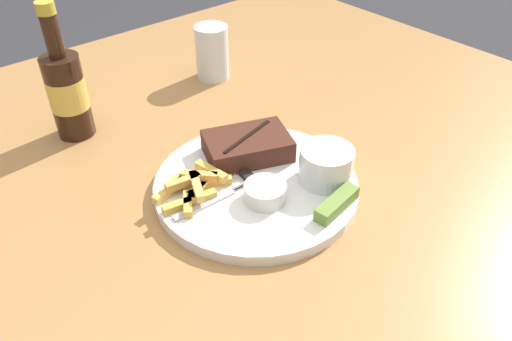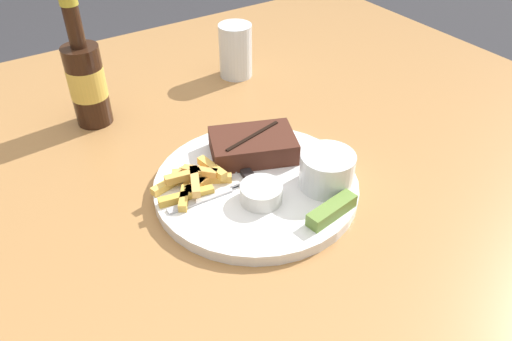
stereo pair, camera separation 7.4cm
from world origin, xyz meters
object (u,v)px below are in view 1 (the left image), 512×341
at_px(dipping_sauce_cup, 265,192).
at_px(beer_bottle, 67,91).
at_px(coleslaw_cup, 326,163).
at_px(fork_utensil, 211,202).
at_px(knife_utensil, 238,167).
at_px(drinking_glass, 212,52).
at_px(pickle_spear, 337,204).
at_px(dinner_plate, 256,185).
at_px(steak_portion, 247,146).

height_order(dipping_sauce_cup, beer_bottle, beer_bottle).
bearing_deg(coleslaw_cup, fork_utensil, 157.16).
bearing_deg(knife_utensil, dipping_sauce_cup, 177.03).
xyz_separation_m(knife_utensil, drinking_glass, (0.18, 0.30, 0.03)).
relative_size(pickle_spear, beer_bottle, 0.36).
bearing_deg(fork_utensil, knife_utensil, 27.52).
bearing_deg(pickle_spear, knife_utensil, 106.09).
bearing_deg(knife_utensil, dinner_plate, -169.51).
bearing_deg(beer_bottle, dinner_plate, -67.10).
distance_m(coleslaw_cup, pickle_spear, 0.07).
bearing_deg(drinking_glass, pickle_spear, -105.62).
distance_m(dipping_sauce_cup, beer_bottle, 0.39).
distance_m(coleslaw_cup, dipping_sauce_cup, 0.10).
distance_m(pickle_spear, beer_bottle, 0.49).
bearing_deg(pickle_spear, coleslaw_cup, 57.18).
bearing_deg(drinking_glass, fork_utensil, -127.13).
height_order(dinner_plate, beer_bottle, beer_bottle).
bearing_deg(knife_utensil, pickle_spear, -155.62).
bearing_deg(dipping_sauce_cup, fork_utensil, 144.76).
distance_m(dinner_plate, drinking_glass, 0.39).
bearing_deg(knife_utensil, drinking_glass, -21.95).
bearing_deg(fork_utensil, dipping_sauce_cup, -31.95).
xyz_separation_m(dipping_sauce_cup, drinking_glass, (0.19, 0.39, 0.02)).
bearing_deg(fork_utensil, coleslaw_cup, -19.56).
relative_size(knife_utensil, beer_bottle, 0.70).
xyz_separation_m(dinner_plate, steak_portion, (0.03, 0.06, 0.03)).
xyz_separation_m(dinner_plate, knife_utensil, (-0.00, 0.04, 0.01)).
bearing_deg(dinner_plate, drinking_glass, 63.00).
relative_size(dipping_sauce_cup, beer_bottle, 0.26).
relative_size(steak_portion, knife_utensil, 0.94).
bearing_deg(drinking_glass, dinner_plate, -117.00).
height_order(beer_bottle, drinking_glass, beer_bottle).
distance_m(fork_utensil, beer_bottle, 0.34).
xyz_separation_m(coleslaw_cup, dipping_sauce_cup, (-0.10, 0.02, -0.02)).
bearing_deg(dipping_sauce_cup, coleslaw_cup, -13.42).
bearing_deg(steak_portion, dinner_plate, -119.07).
bearing_deg(steak_portion, fork_utensil, -154.41).
relative_size(dinner_plate, knife_utensil, 1.87).
bearing_deg(fork_utensil, dinner_plate, 0.00).
distance_m(dipping_sauce_cup, pickle_spear, 0.10).
bearing_deg(dipping_sauce_cup, dinner_plate, 66.33).
height_order(dinner_plate, knife_utensil, knife_utensil).
height_order(pickle_spear, knife_utensil, pickle_spear).
height_order(dipping_sauce_cup, knife_utensil, dipping_sauce_cup).
relative_size(fork_utensil, beer_bottle, 0.57).
height_order(coleslaw_cup, fork_utensil, coleslaw_cup).
height_order(dinner_plate, coleslaw_cup, coleslaw_cup).
xyz_separation_m(pickle_spear, beer_bottle, (-0.18, 0.45, 0.06)).
xyz_separation_m(pickle_spear, drinking_glass, (0.13, 0.47, 0.03)).
xyz_separation_m(dinner_plate, beer_bottle, (-0.14, 0.33, 0.08)).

